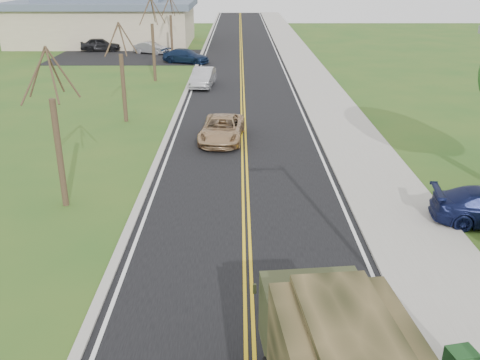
{
  "coord_description": "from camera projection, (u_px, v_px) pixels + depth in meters",
  "views": [
    {
      "loc": [
        -0.27,
        -8.93,
        8.68
      ],
      "look_at": [
        -0.23,
        8.12,
        1.8
      ],
      "focal_mm": 40.0,
      "sensor_mm": 36.0,
      "label": 1
    }
  ],
  "objects": [
    {
      "name": "road",
      "position": [
        242.0,
        67.0,
        48.63
      ],
      "size": [
        8.0,
        120.0,
        0.01
      ],
      "primitive_type": "cube",
      "color": "black",
      "rests_on": "ground"
    },
    {
      "name": "curb_right",
      "position": [
        287.0,
        67.0,
        48.61
      ],
      "size": [
        0.3,
        120.0,
        0.12
      ],
      "primitive_type": "cube",
      "color": "#9E998E",
      "rests_on": "ground"
    },
    {
      "name": "sidewalk_right",
      "position": [
        306.0,
        67.0,
        48.62
      ],
      "size": [
        3.2,
        120.0,
        0.1
      ],
      "primitive_type": "cube",
      "color": "#9E998E",
      "rests_on": "ground"
    },
    {
      "name": "curb_left",
      "position": [
        196.0,
        67.0,
        48.6
      ],
      "size": [
        0.3,
        120.0,
        0.1
      ],
      "primitive_type": "cube",
      "color": "#9E998E",
      "rests_on": "ground"
    },
    {
      "name": "bare_tree_a",
      "position": [
        58.0,
        141.0,
        19.81
      ],
      "size": [
        1.93,
        2.26,
        6.08
      ],
      "color": "#38281C",
      "rests_on": "ground"
    },
    {
      "name": "bare_tree_b",
      "position": [
        123.0,
        80.0,
        30.99
      ],
      "size": [
        1.83,
        2.14,
        5.73
      ],
      "color": "#38281C",
      "rests_on": "ground"
    },
    {
      "name": "bare_tree_c",
      "position": [
        153.0,
        46.0,
        42.01
      ],
      "size": [
        2.04,
        2.39,
        6.42
      ],
      "color": "#38281C",
      "rests_on": "ground"
    },
    {
      "name": "bare_tree_d",
      "position": [
        171.0,
        31.0,
        53.22
      ],
      "size": [
        1.88,
        2.2,
        5.91
      ],
      "color": "#38281C",
      "rests_on": "ground"
    },
    {
      "name": "commercial_building",
      "position": [
        104.0,
        20.0,
        62.4
      ],
      "size": [
        25.5,
        21.5,
        5.65
      ],
      "color": "tan",
      "rests_on": "ground"
    },
    {
      "name": "suv_champagne",
      "position": [
        222.0,
        129.0,
        28.15
      ],
      "size": [
        2.51,
        4.79,
        1.29
      ],
      "primitive_type": "imported",
      "rotation": [
        0.0,
        0.0,
        -0.08
      ],
      "color": "tan",
      "rests_on": "ground"
    },
    {
      "name": "sedan_silver",
      "position": [
        203.0,
        77.0,
        40.74
      ],
      "size": [
        1.88,
        4.4,
        1.41
      ],
      "primitive_type": "imported",
      "rotation": [
        0.0,
        0.0,
        -0.09
      ],
      "color": "#B3B3B8",
      "rests_on": "ground"
    },
    {
      "name": "lot_car_dark",
      "position": [
        101.0,
        44.0,
        57.6
      ],
      "size": [
        4.34,
        2.02,
        1.44
      ],
      "primitive_type": "imported",
      "rotation": [
        0.0,
        0.0,
        1.65
      ],
      "color": "black",
      "rests_on": "ground"
    },
    {
      "name": "lot_car_silver",
      "position": [
        151.0,
        48.0,
        55.96
      ],
      "size": [
        3.87,
        2.65,
        1.21
      ],
      "primitive_type": "imported",
      "rotation": [
        0.0,
        0.0,
        1.16
      ],
      "color": "#A2A1A6",
      "rests_on": "ground"
    },
    {
      "name": "lot_car_navy",
      "position": [
        186.0,
        56.0,
        50.62
      ],
      "size": [
        4.85,
        3.27,
        1.31
      ],
      "primitive_type": "imported",
      "rotation": [
        0.0,
        0.0,
        1.22
      ],
      "color": "#101E3B",
      "rests_on": "ground"
    }
  ]
}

